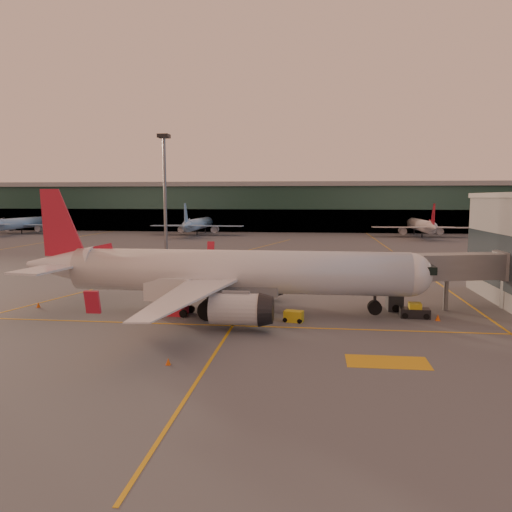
# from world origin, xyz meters

# --- Properties ---
(ground) EXTENTS (600.00, 600.00, 0.00)m
(ground) POSITION_xyz_m (0.00, 0.00, 0.00)
(ground) COLOR #4C4F54
(ground) RESTS_ON ground
(taxi_markings) EXTENTS (100.12, 173.00, 0.01)m
(taxi_markings) POSITION_xyz_m (-7.32, 44.49, 0.01)
(taxi_markings) COLOR gold
(taxi_markings) RESTS_ON ground
(terminal) EXTENTS (400.00, 20.00, 17.60)m
(terminal) POSITION_xyz_m (0.00, 141.79, 8.76)
(terminal) COLOR #19382D
(terminal) RESTS_ON ground
(mast_west_near) EXTENTS (2.40, 2.40, 25.60)m
(mast_west_near) POSITION_xyz_m (-20.00, 66.00, 14.86)
(mast_west_near) COLOR slate
(mast_west_near) RESTS_ON ground
(distant_aircraft_row) EXTENTS (290.00, 34.00, 13.00)m
(distant_aircraft_row) POSITION_xyz_m (-21.00, 118.00, 0.00)
(distant_aircraft_row) COLOR #84B0DD
(distant_aircraft_row) RESTS_ON ground
(main_airplane) EXTENTS (42.73, 38.37, 12.93)m
(main_airplane) POSITION_xyz_m (3.29, 10.07, 4.20)
(main_airplane) COLOR silver
(main_airplane) RESTS_ON ground
(jet_bridge) EXTENTS (18.59, 7.44, 6.24)m
(jet_bridge) POSITION_xyz_m (27.83, 14.54, 4.31)
(jet_bridge) COLOR slate
(jet_bridge) RESTS_ON ground
(catering_truck) EXTENTS (5.27, 2.89, 3.90)m
(catering_truck) POSITION_xyz_m (-2.09, 8.90, 2.21)
(catering_truck) COLOR red
(catering_truck) RESTS_ON ground
(gpu_cart) EXTENTS (2.05, 1.50, 1.08)m
(gpu_cart) POSITION_xyz_m (10.63, 7.20, 0.53)
(gpu_cart) COLOR gold
(gpu_cart) RESTS_ON ground
(pushback_tug) EXTENTS (2.98, 1.72, 1.49)m
(pushback_tug) POSITION_xyz_m (22.69, 10.36, 0.61)
(pushback_tug) COLOR black
(pushback_tug) RESTS_ON ground
(cone_nose) EXTENTS (0.50, 0.50, 0.63)m
(cone_nose) POSITION_xyz_m (24.70, 9.32, 0.30)
(cone_nose) COLOR #E6570C
(cone_nose) RESTS_ON ground
(cone_tail) EXTENTS (0.45, 0.45, 0.57)m
(cone_tail) POSITION_xyz_m (-17.56, 10.30, 0.28)
(cone_tail) COLOR #E6570C
(cone_tail) RESTS_ON ground
(cone_wing_right) EXTENTS (0.39, 0.39, 0.50)m
(cone_wing_right) POSITION_xyz_m (2.18, -6.47, 0.24)
(cone_wing_right) COLOR #E6570C
(cone_wing_right) RESTS_ON ground
(cone_wing_left) EXTENTS (0.43, 0.43, 0.55)m
(cone_wing_left) POSITION_xyz_m (1.37, 26.22, 0.26)
(cone_wing_left) COLOR #E6570C
(cone_wing_left) RESTS_ON ground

